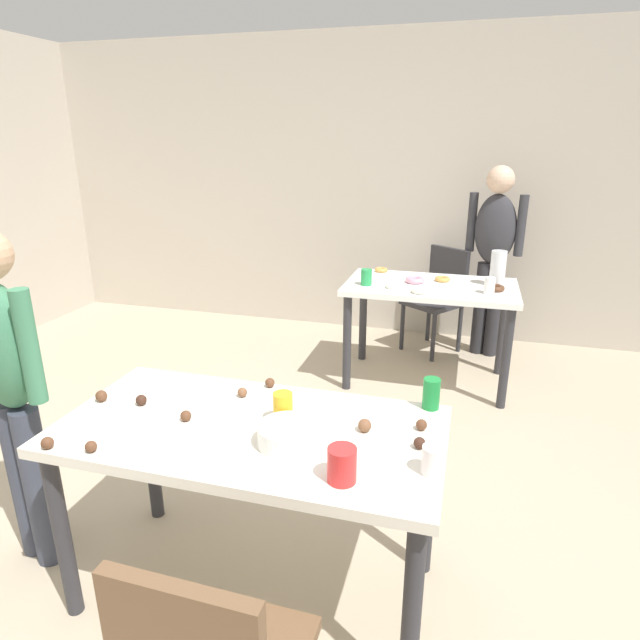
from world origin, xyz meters
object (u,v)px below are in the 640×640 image
Objects in this scene: dining_table_near at (251,449)px; pitcher_far at (498,268)px; dining_table_far at (430,299)px; person_girl_near at (9,377)px; chair_far_table at (439,293)px; person_adult_far at (494,245)px; mixing_bowl at (288,435)px; soda_can at (431,394)px.

dining_table_near is 5.62× the size of pitcher_far.
person_girl_near reaches higher than dining_table_far.
chair_far_table is 3.31m from person_girl_near.
person_adult_far is 7.42× the size of mixing_bowl.
mixing_bowl is at bearing -97.43° from dining_table_far.
dining_table_near is at bearing -99.86° from chair_far_table.
chair_far_table is 0.58m from person_adult_far.
chair_far_table is 0.57× the size of person_adult_far.
mixing_bowl is 1.70× the size of soda_can.
dining_table_far is 0.85m from person_adult_far.
pitcher_far is (0.45, 0.09, 0.23)m from dining_table_far.
person_girl_near reaches higher than chair_far_table.
soda_can is at bearing 27.09° from dining_table_near.
chair_far_table is at bearing 124.63° from pitcher_far.
dining_table_near is 0.91× the size of person_adult_far.
person_adult_far reaches higher than pitcher_far.
pitcher_far is (0.02, -0.59, -0.05)m from person_adult_far.
person_adult_far is at bearing 76.23° from mixing_bowl.
person_girl_near is (-0.98, -0.07, 0.20)m from dining_table_near.
person_girl_near reaches higher than dining_table_near.
person_adult_far is (0.40, -0.01, 0.43)m from chair_far_table.
pitcher_far is at bearing -55.37° from chair_far_table.
chair_far_table is (0.50, 2.87, -0.16)m from dining_table_near.
dining_table_near is at bearing -102.15° from dining_table_far.
mixing_bowl is at bearing -107.50° from pitcher_far.
chair_far_table reaches higher than dining_table_near.
chair_far_table is at bearing 87.56° from dining_table_far.
chair_far_table reaches higher than mixing_bowl.
person_adult_far is at bearing 57.45° from person_girl_near.
person_girl_near is at bearing -128.96° from pitcher_far.
dining_table_near is 6.73× the size of mixing_bowl.
person_girl_near is 1.65m from soda_can.
mixing_bowl is at bearing -24.43° from dining_table_near.
dining_table_near is 11.45× the size of soda_can.
mixing_bowl is at bearing -0.24° from person_girl_near.
dining_table_near is 3.01m from person_adult_far.
person_girl_near reaches higher than pitcher_far.
person_girl_near is at bearing -116.65° from chair_far_table.
dining_table_far is at bearing -121.99° from person_adult_far.
chair_far_table is (0.03, 0.69, -0.15)m from dining_table_far.
soda_can reaches higher than chair_far_table.
chair_far_table is 3.50× the size of pitcher_far.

